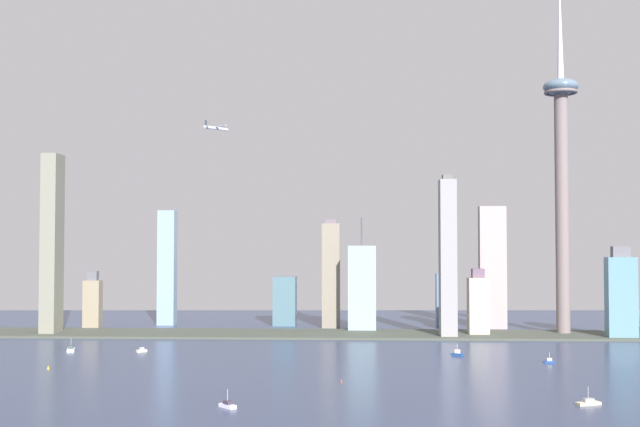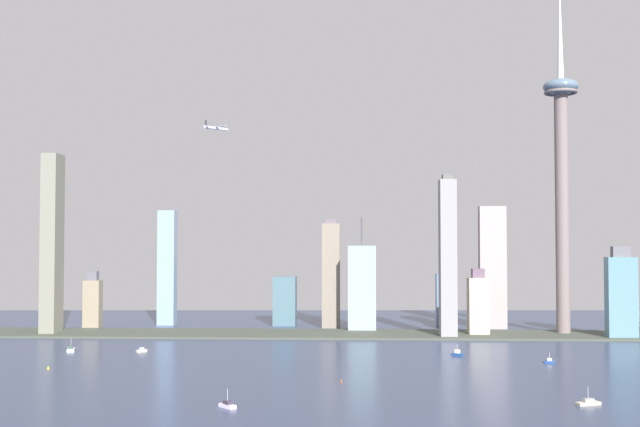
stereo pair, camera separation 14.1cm
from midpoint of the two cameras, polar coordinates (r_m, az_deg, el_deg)
The scene contains 22 objects.
waterfront_pier at distance 739.99m, azimuth 0.83°, elevation -8.86°, with size 678.35×72.57×2.10m, color #444A3F.
observation_tower at distance 776.86m, azimuth 17.34°, elevation 3.88°, with size 33.16×33.16×346.70m.
skyscraper_0 at distance 844.63m, azimuth -11.16°, elevation -3.92°, with size 17.94×16.77×121.64m.
skyscraper_1 at distance 805.46m, azimuth 0.83°, elevation -4.51°, with size 18.30×23.91×111.35m.
skyscraper_2 at distance 724.31m, azimuth 9.38°, elevation -3.22°, with size 14.99×19.08×150.37m.
skyscraper_3 at distance 830.15m, azimuth 9.27°, elevation -6.21°, with size 21.39×12.56×59.78m.
skyscraper_4 at distance 820.59m, azimuth -16.37°, elevation -6.33°, with size 16.61×12.75×58.54m.
skyscraper_5 at distance 827.84m, azimuth -2.59°, elevation -6.43°, with size 23.67×27.45×51.35m.
skyscraper_6 at distance 782.91m, azimuth -19.10°, elevation -2.14°, with size 14.71×24.00×172.18m.
skyscraper_7 at distance 755.65m, azimuth 21.27°, elevation -5.68°, with size 26.33×13.07×84.06m.
skyscraper_8 at distance 810.76m, azimuth 12.57°, elevation -3.88°, with size 26.89×12.35×124.51m.
skyscraper_9 at distance 768.82m, azimuth 3.10°, elevation -5.52°, with size 27.25×21.65×112.48m.
skyscraper_10 at distance 747.48m, azimuth 11.55°, elevation -6.61°, with size 18.68×17.59×62.93m.
boat_1 at distance 617.99m, azimuth 10.07°, elevation -10.10°, with size 9.01×7.95×8.89m.
boat_2 at distance 426.06m, azimuth -6.81°, elevation -13.82°, with size 10.61×10.76×9.85m.
boat_3 at distance 596.33m, azimuth 16.52°, elevation -10.38°, with size 7.68×3.21×7.73m.
boat_4 at distance 666.66m, azimuth -17.84°, elevation -9.46°, with size 9.96×16.19×10.29m.
boat_5 at distance 645.29m, azimuth -12.98°, elevation -9.77°, with size 8.40×7.90×3.75m.
boat_6 at distance 454.19m, azimuth 19.12°, elevation -13.00°, with size 14.29×8.87×9.89m.
channel_buoy_0 at distance 578.08m, azimuth -19.35°, elevation -10.62°, with size 1.74×1.74×2.47m, color yellow.
channel_buoy_1 at distance 495.65m, azimuth 1.59°, elevation -12.17°, with size 1.10×1.10×2.69m, color #E54C19.
airplane at distance 710.85m, azimuth -7.66°, elevation 6.25°, with size 23.28×22.99×7.42m.
Camera 2 is at (19.62, -301.75, 87.86)m, focal length 43.52 mm.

